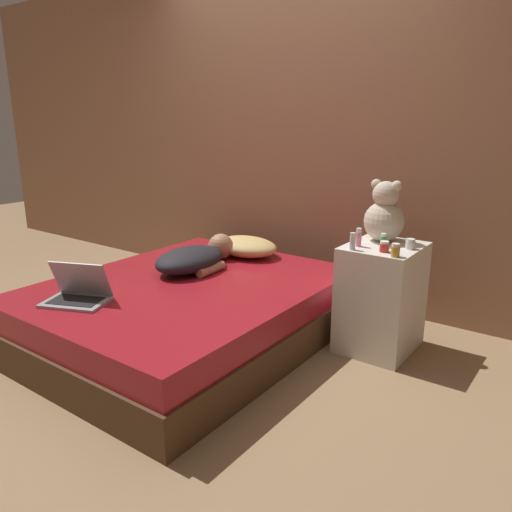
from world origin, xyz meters
name	(u,v)px	position (x,y,z in m)	size (l,w,h in m)	color
ground_plane	(189,339)	(0.00, 0.00, 0.00)	(12.00, 12.00, 0.00)	#937551
wall_back	(294,129)	(0.00, 1.24, 1.30)	(8.00, 0.06, 2.60)	#996B51
bed	(188,311)	(0.00, 0.00, 0.19)	(1.54, 1.91, 0.39)	#4C331E
nightstand	(381,298)	(1.04, 0.61, 0.33)	(0.41, 0.49, 0.66)	silver
pillow	(246,246)	(-0.08, 0.72, 0.46)	(0.50, 0.36, 0.14)	tan
person_lying	(195,257)	(-0.16, 0.25, 0.47)	(0.39, 0.73, 0.19)	black
laptop	(78,293)	(-0.26, -0.60, 0.44)	(0.41, 0.35, 0.23)	#9E9EA3
teddy_bear	(384,215)	(0.98, 0.71, 0.82)	(0.24, 0.24, 0.37)	beige
bottle_red	(384,247)	(1.09, 0.47, 0.69)	(0.05, 0.05, 0.06)	#B72D2D
bottle_pink	(359,238)	(0.92, 0.50, 0.71)	(0.03, 0.03, 0.11)	pink
bottle_clear	(353,242)	(0.92, 0.41, 0.71)	(0.03, 0.03, 0.10)	silver
bottle_amber	(395,250)	(1.18, 0.41, 0.69)	(0.05, 0.05, 0.07)	gold
bottle_green	(383,240)	(1.04, 0.57, 0.70)	(0.03, 0.03, 0.08)	#3D8E4C
bottle_white	(410,244)	(1.19, 0.62, 0.69)	(0.05, 0.05, 0.06)	white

